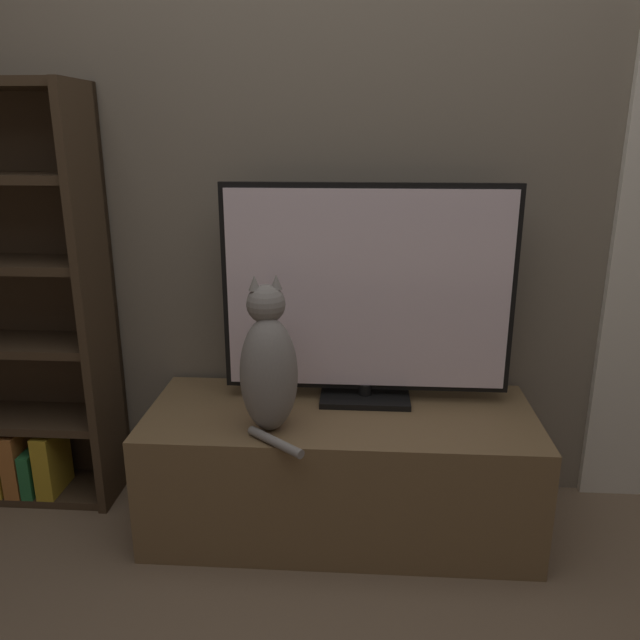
# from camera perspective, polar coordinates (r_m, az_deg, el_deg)

# --- Properties ---
(wall_back) EXTENTS (4.80, 0.05, 2.60)m
(wall_back) POSITION_cam_1_polar(r_m,az_deg,el_deg) (2.22, 2.40, 16.14)
(wall_back) COLOR #756B5B
(wall_back) RESTS_ON ground_plane
(tv_stand) EXTENTS (1.29, 0.53, 0.43)m
(tv_stand) POSITION_cam_1_polar(r_m,az_deg,el_deg) (2.21, 1.83, -13.42)
(tv_stand) COLOR brown
(tv_stand) RESTS_ON ground_plane
(tv) EXTENTS (0.97, 0.19, 0.74)m
(tv) POSITION_cam_1_polar(r_m,az_deg,el_deg) (2.08, 4.33, 2.23)
(tv) COLOR black
(tv) RESTS_ON tv_stand
(cat) EXTENTS (0.23, 0.30, 0.49)m
(cat) POSITION_cam_1_polar(r_m,az_deg,el_deg) (1.92, -4.74, -4.21)
(cat) COLOR gray
(cat) RESTS_ON tv_stand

